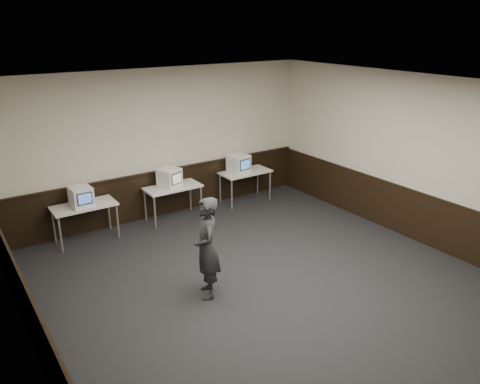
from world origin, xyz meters
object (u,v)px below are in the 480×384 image
Objects in this scene: desk_center at (173,190)px; emac_right at (239,163)px; emac_center at (170,178)px; person at (207,248)px; desk_left at (84,208)px; emac_left at (81,197)px; desk_right at (245,174)px.

desk_center is 2.41× the size of emac_right.
person reaches higher than emac_center.
desk_left is 0.27m from emac_left.
desk_center is 1.90m from desk_right.
desk_left is 1.00× the size of desk_right.
emac_center is at bearing 1.00° from desk_left.
emac_right is (3.68, 0.09, 0.02)m from emac_left.
desk_center is at bearing 180.00° from desk_right.
emac_center is 1.06× the size of emac_right.
desk_right is 2.41× the size of emac_right.
desk_left is at bearing 173.00° from emac_right.
desk_right is at bearing -21.18° from emac_right.
desk_left is 1.87m from emac_center.
desk_right is (3.80, 0.00, 0.00)m from desk_left.
desk_left is at bearing 180.00° from desk_center.
person is (-2.66, -3.07, -0.14)m from emac_right.
emac_center is 1.78m from emac_right.
emac_left is (-3.84, -0.05, 0.26)m from desk_right.
desk_left is 2.77× the size of emac_left.
desk_center is 2.77× the size of emac_left.
emac_center is at bearing -0.21° from emac_left.
desk_right is 0.73× the size of person.
desk_left is 3.65m from emac_right.
desk_center is at bearing 0.00° from desk_left.
desk_left is 0.73× the size of person.
desk_right is at bearing -1.90° from emac_left.
person reaches higher than desk_right.
emac_center is (1.89, 0.08, 0.01)m from emac_left.
emac_right reaches higher than emac_center.
desk_right is 2.27× the size of emac_center.
emac_center is (-1.95, 0.03, 0.27)m from desk_right.
emac_center is at bearing 179.05° from desk_right.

